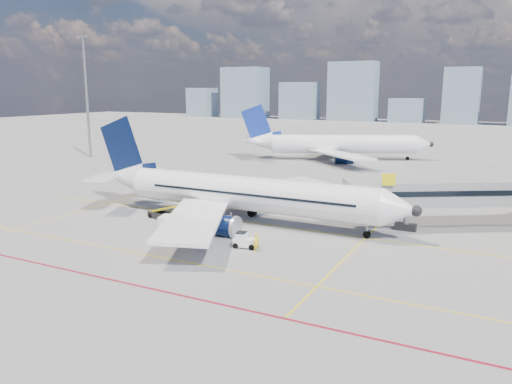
% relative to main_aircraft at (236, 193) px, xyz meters
% --- Properties ---
extents(ground, '(420.00, 420.00, 0.00)m').
position_rel_main_aircraft_xyz_m(ground, '(0.77, -7.95, -3.22)').
color(ground, gray).
rests_on(ground, ground).
extents(apron_markings, '(90.00, 35.12, 0.01)m').
position_rel_main_aircraft_xyz_m(apron_markings, '(0.19, -11.87, -3.22)').
color(apron_markings, yellow).
rests_on(apron_markings, ground).
extents(jet_bridge, '(23.55, 15.78, 6.30)m').
position_rel_main_aircraft_xyz_m(jet_bridge, '(24.28, 8.96, 0.52)').
color(jet_bridge, gray).
rests_on(jet_bridge, ground).
extents(floodlight_mast_nw, '(3.20, 0.61, 25.45)m').
position_rel_main_aircraft_xyz_m(floodlight_mast_nw, '(-54.23, 32.04, 10.37)').
color(floodlight_mast_nw, gray).
rests_on(floodlight_mast_nw, ground).
extents(distant_skyline, '(256.72, 15.99, 31.50)m').
position_rel_main_aircraft_xyz_m(distant_skyline, '(1.96, 182.05, 8.30)').
color(distant_skyline, gray).
rests_on(distant_skyline, ground).
extents(main_aircraft, '(39.42, 34.35, 11.49)m').
position_rel_main_aircraft_xyz_m(main_aircraft, '(0.00, 0.00, 0.00)').
color(main_aircraft, white).
rests_on(main_aircraft, ground).
extents(second_aircraft, '(37.81, 31.89, 11.70)m').
position_rel_main_aircraft_xyz_m(second_aircraft, '(-5.85, 52.86, -0.00)').
color(second_aircraft, white).
rests_on(second_aircraft, ground).
extents(baggage_tug, '(2.31, 1.64, 1.48)m').
position_rel_main_aircraft_xyz_m(baggage_tug, '(5.40, -8.11, -2.51)').
color(baggage_tug, white).
rests_on(baggage_tug, ground).
extents(cargo_dolly, '(4.43, 2.70, 2.27)m').
position_rel_main_aircraft_xyz_m(cargo_dolly, '(-1.64, -8.57, -1.98)').
color(cargo_dolly, black).
rests_on(cargo_dolly, ground).
extents(belt_loader, '(5.80, 2.65, 2.33)m').
position_rel_main_aircraft_xyz_m(belt_loader, '(-7.65, -3.21, -2.62)').
color(belt_loader, black).
rests_on(belt_loader, ground).
extents(ramp_worker, '(0.65, 0.74, 1.72)m').
position_rel_main_aircraft_xyz_m(ramp_worker, '(7.01, -8.74, -2.36)').
color(ramp_worker, yellow).
rests_on(ramp_worker, ground).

